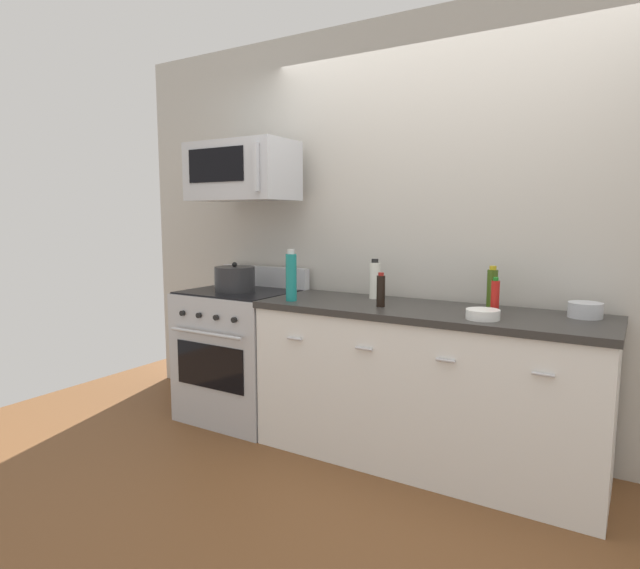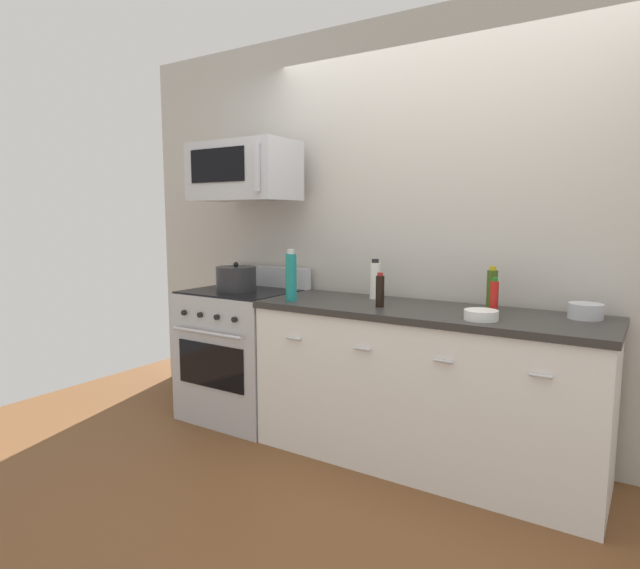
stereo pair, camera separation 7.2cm
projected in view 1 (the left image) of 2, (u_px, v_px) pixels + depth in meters
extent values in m
plane|color=brown|center=(422.00, 461.00, 3.15)|extent=(6.10, 6.10, 0.00)
cube|color=#B7B2A8|center=(450.00, 231.00, 3.32)|extent=(5.08, 0.10, 2.70)
cube|color=white|center=(423.00, 389.00, 3.09)|extent=(1.96, 0.62, 0.88)
cube|color=#2D2B28|center=(425.00, 312.00, 3.03)|extent=(1.99, 0.65, 0.04)
cube|color=black|center=(404.00, 472.00, 2.90)|extent=(1.96, 0.02, 0.10)
cylinder|color=silver|center=(295.00, 339.00, 3.14)|extent=(0.10, 0.02, 0.02)
cylinder|color=silver|center=(364.00, 349.00, 2.90)|extent=(0.10, 0.02, 0.02)
cylinder|color=silver|center=(446.00, 361.00, 2.66)|extent=(0.10, 0.02, 0.02)
cylinder|color=silver|center=(543.00, 375.00, 2.43)|extent=(0.10, 0.02, 0.02)
cube|color=#B7BABF|center=(241.00, 355.00, 3.80)|extent=(0.76, 0.64, 0.91)
cube|color=black|center=(209.00, 367.00, 3.52)|extent=(0.58, 0.01, 0.30)
cylinder|color=#B7BABF|center=(205.00, 334.00, 3.47)|extent=(0.61, 0.02, 0.02)
cube|color=#B7BABF|center=(265.00, 277.00, 3.97)|extent=(0.76, 0.06, 0.16)
cube|color=black|center=(240.00, 291.00, 3.74)|extent=(0.73, 0.61, 0.01)
cylinder|color=black|center=(182.00, 313.00, 3.59)|extent=(0.04, 0.02, 0.04)
cylinder|color=black|center=(199.00, 315.00, 3.51)|extent=(0.04, 0.02, 0.04)
cylinder|color=black|center=(216.00, 318.00, 3.43)|extent=(0.04, 0.02, 0.04)
cylinder|color=black|center=(234.00, 320.00, 3.36)|extent=(0.04, 0.02, 0.04)
cube|color=#B7BABF|center=(242.00, 172.00, 3.68)|extent=(0.74, 0.40, 0.40)
cube|color=black|center=(215.00, 165.00, 3.53)|extent=(0.48, 0.01, 0.22)
cube|color=#B7BABF|center=(256.00, 167.00, 3.34)|extent=(0.02, 0.04, 0.30)
cylinder|color=#385114|center=(492.00, 289.00, 2.99)|extent=(0.06, 0.06, 0.22)
cylinder|color=#B29919|center=(493.00, 268.00, 2.98)|extent=(0.04, 0.04, 0.02)
cylinder|color=#197F7A|center=(291.00, 277.00, 3.28)|extent=(0.07, 0.07, 0.29)
cylinder|color=beige|center=(291.00, 252.00, 3.26)|extent=(0.04, 0.04, 0.03)
cylinder|color=#B21914|center=(495.00, 298.00, 2.80)|extent=(0.04, 0.04, 0.18)
cylinder|color=#19721E|center=(496.00, 279.00, 2.79)|extent=(0.03, 0.03, 0.02)
cylinder|color=black|center=(381.00, 291.00, 3.07)|extent=(0.05, 0.05, 0.18)
cylinder|color=maroon|center=(381.00, 274.00, 3.06)|extent=(0.03, 0.03, 0.02)
cylinder|color=silver|center=(375.00, 281.00, 3.37)|extent=(0.07, 0.07, 0.23)
cylinder|color=black|center=(375.00, 261.00, 3.36)|extent=(0.04, 0.04, 0.02)
cylinder|color=white|center=(483.00, 314.00, 2.70)|extent=(0.17, 0.17, 0.05)
torus|color=white|center=(483.00, 310.00, 2.70)|extent=(0.17, 0.17, 0.01)
cylinder|color=white|center=(483.00, 318.00, 2.70)|extent=(0.09, 0.09, 0.01)
cylinder|color=#B2B5BA|center=(585.00, 310.00, 2.74)|extent=(0.17, 0.17, 0.08)
torus|color=#B2B5BA|center=(586.00, 303.00, 2.74)|extent=(0.17, 0.17, 0.01)
cylinder|color=#B2B5BA|center=(585.00, 316.00, 2.75)|extent=(0.09, 0.09, 0.01)
cylinder|color=#262628|center=(235.00, 279.00, 3.68)|extent=(0.28, 0.28, 0.17)
sphere|color=black|center=(235.00, 265.00, 3.67)|extent=(0.04, 0.04, 0.04)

